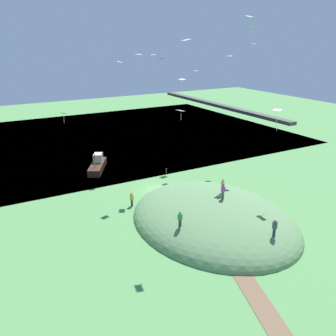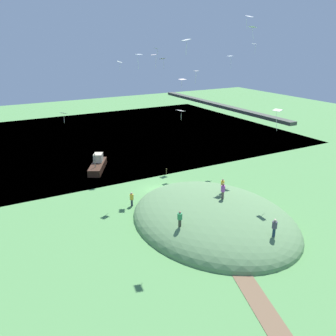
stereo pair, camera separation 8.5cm
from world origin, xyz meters
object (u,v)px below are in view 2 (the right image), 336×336
at_px(person_watching_kites, 180,217).
at_px(kite_12, 196,72).
at_px(kite_5, 252,27).
at_px(kite_8, 154,55).
at_px(kite_0, 186,41).
at_px(kite_13, 64,114).
at_px(kite_10, 254,44).
at_px(kite_2, 120,62).
at_px(kite_9, 249,17).
at_px(kite_7, 230,57).
at_px(person_on_hilltop, 223,189).
at_px(person_near_shore, 275,226).
at_px(person_with_child, 132,198).
at_px(kite_11, 277,112).
at_px(kite_3, 156,49).
at_px(person_walking_path, 223,184).
at_px(kite_4, 182,80).
at_px(boat_on_lake, 98,165).
at_px(kite_14, 139,55).
at_px(kite_1, 163,59).
at_px(mooring_post, 166,171).
at_px(kite_6, 181,111).

height_order(person_watching_kites, kite_12, kite_12).
distance_m(kite_5, kite_8, 12.72).
bearing_deg(kite_8, kite_12, 98.06).
bearing_deg(kite_0, kite_13, -160.73).
height_order(kite_10, kite_12, kite_10).
xyz_separation_m(kite_0, kite_2, (-21.12, 2.21, -3.05)).
distance_m(kite_8, kite_9, 12.22).
xyz_separation_m(kite_2, kite_7, (5.43, 15.38, 0.61)).
relative_size(person_on_hilltop, person_near_shore, 1.00).
bearing_deg(person_on_hilltop, person_with_child, -5.30).
distance_m(kite_8, kite_13, 14.09).
bearing_deg(kite_11, kite_12, 177.93).
relative_size(kite_5, kite_10, 1.21).
distance_m(person_near_shore, person_with_child, 17.72).
bearing_deg(person_watching_kites, kite_3, 60.35).
bearing_deg(person_walking_path, kite_7, -3.25).
bearing_deg(kite_10, kite_4, -128.31).
distance_m(boat_on_lake, kite_9, 29.96).
bearing_deg(kite_12, kite_14, -80.80).
xyz_separation_m(kite_0, kite_5, (-7.98, 14.69, 1.43)).
distance_m(person_walking_path, kite_4, 21.49).
height_order(kite_1, mooring_post, kite_1).
bearing_deg(kite_9, kite_0, -62.84).
bearing_deg(kite_10, boat_on_lake, -114.79).
relative_size(kite_13, kite_14, 0.78).
relative_size(kite_8, mooring_post, 2.03).
height_order(kite_0, kite_6, kite_0).
height_order(person_walking_path, mooring_post, person_walking_path).
xyz_separation_m(person_on_hilltop, kite_5, (-8.53, 10.09, 16.57)).
height_order(person_near_shore, kite_6, kite_6).
height_order(kite_5, kite_6, kite_5).
bearing_deg(kite_13, kite_10, 76.36).
height_order(kite_5, kite_7, kite_5).
relative_size(person_walking_path, kite_8, 0.97).
bearing_deg(person_walking_path, kite_12, 15.25).
xyz_separation_m(kite_3, mooring_post, (7.36, -2.32, -17.16)).
relative_size(person_watching_kites, mooring_post, 1.91).
height_order(kite_8, mooring_post, kite_8).
bearing_deg(kite_3, kite_4, 32.76).
xyz_separation_m(person_with_child, kite_0, (8.05, 2.34, 17.90)).
height_order(person_near_shore, kite_11, kite_11).
xyz_separation_m(kite_0, kite_3, (-23.14, 9.10, -1.43)).
relative_size(kite_8, kite_10, 1.28).
bearing_deg(person_walking_path, mooring_post, 31.53).
distance_m(person_on_hilltop, kite_1, 28.48).
bearing_deg(boat_on_lake, person_walking_path, -132.51).
bearing_deg(kite_5, boat_on_lake, -132.30).
bearing_deg(kite_13, kite_11, 38.34).
xyz_separation_m(person_on_hilltop, kite_10, (-13.49, 15.04, 14.48)).
bearing_deg(kite_10, kite_6, -101.29).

